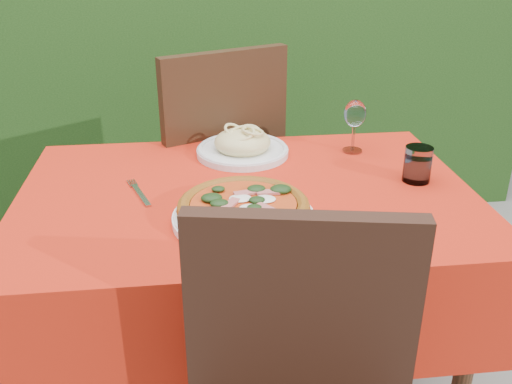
{
  "coord_description": "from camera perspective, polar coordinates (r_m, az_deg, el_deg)",
  "views": [
    {
      "loc": [
        -0.14,
        -1.43,
        1.42
      ],
      "look_at": [
        0.02,
        -0.05,
        0.77
      ],
      "focal_mm": 40.0,
      "sensor_mm": 36.0,
      "label": 1
    }
  ],
  "objects": [
    {
      "name": "pizza_plate",
      "position": [
        1.41,
        -1.25,
        -1.84
      ],
      "size": [
        0.38,
        0.38,
        0.07
      ],
      "rotation": [
        0.0,
        0.0,
        -0.21
      ],
      "color": "white",
      "rests_on": "dining_table"
    },
    {
      "name": "chair_far",
      "position": [
        2.18,
        -4.3,
        2.89
      ],
      "size": [
        0.62,
        0.62,
        1.04
      ],
      "rotation": [
        0.0,
        0.0,
        3.55
      ],
      "color": "black",
      "rests_on": "ground"
    },
    {
      "name": "water_glass",
      "position": [
        1.69,
        15.84,
        2.53
      ],
      "size": [
        0.08,
        0.08,
        0.1
      ],
      "color": "silver",
      "rests_on": "dining_table"
    },
    {
      "name": "pasta_plate",
      "position": [
        1.83,
        -1.36,
        4.63
      ],
      "size": [
        0.29,
        0.29,
        0.08
      ],
      "rotation": [
        0.0,
        0.0,
        -0.19
      ],
      "color": "silver",
      "rests_on": "dining_table"
    },
    {
      "name": "fork",
      "position": [
        1.59,
        -11.43,
        -0.31
      ],
      "size": [
        0.09,
        0.2,
        0.01
      ],
      "primitive_type": "cube",
      "rotation": [
        0.0,
        0.0,
        0.34
      ],
      "color": "silver",
      "rests_on": "dining_table"
    },
    {
      "name": "hedge",
      "position": [
        3.02,
        -4.11,
        15.59
      ],
      "size": [
        3.2,
        0.55,
        1.78
      ],
      "color": "black",
      "rests_on": "ground"
    },
    {
      "name": "dining_table",
      "position": [
        1.65,
        -0.9,
        -4.67
      ],
      "size": [
        1.26,
        0.86,
        0.75
      ],
      "color": "#462816",
      "rests_on": "ground"
    },
    {
      "name": "wine_glass",
      "position": [
        1.85,
        9.86,
        7.52
      ],
      "size": [
        0.07,
        0.07,
        0.17
      ],
      "color": "silver",
      "rests_on": "dining_table"
    }
  ]
}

